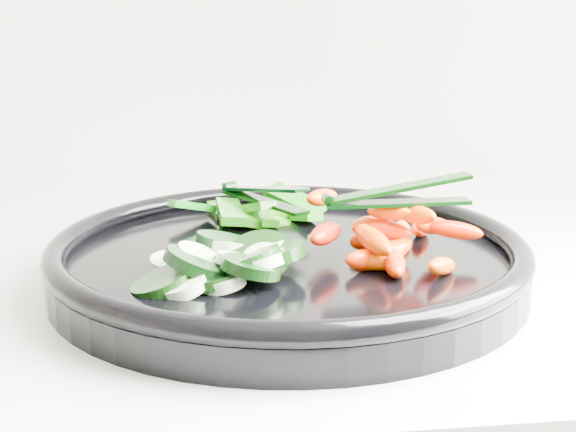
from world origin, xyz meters
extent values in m
cylinder|color=black|center=(0.49, 1.63, 0.94)|extent=(0.47, 0.47, 0.02)
torus|color=black|center=(0.49, 1.63, 0.96)|extent=(0.48, 0.48, 0.02)
cylinder|color=black|center=(0.39, 1.56, 0.96)|extent=(0.06, 0.06, 0.03)
cylinder|color=beige|center=(0.41, 1.55, 0.96)|extent=(0.05, 0.05, 0.02)
cylinder|color=black|center=(0.43, 1.56, 0.96)|extent=(0.04, 0.04, 0.02)
cylinder|color=beige|center=(0.43, 1.55, 0.96)|extent=(0.04, 0.04, 0.02)
cylinder|color=black|center=(0.43, 1.60, 0.96)|extent=(0.06, 0.06, 0.03)
cylinder|color=beige|center=(0.43, 1.61, 0.96)|extent=(0.04, 0.04, 0.02)
cylinder|color=black|center=(0.41, 1.60, 0.96)|extent=(0.06, 0.06, 0.02)
cylinder|color=#B2D0A6|center=(0.40, 1.59, 0.96)|extent=(0.04, 0.04, 0.01)
cylinder|color=black|center=(0.41, 1.58, 0.96)|extent=(0.04, 0.05, 0.02)
cylinder|color=beige|center=(0.40, 1.60, 0.96)|extent=(0.04, 0.04, 0.02)
cylinder|color=black|center=(0.45, 1.57, 0.97)|extent=(0.07, 0.07, 0.03)
cylinder|color=#D2F4C3|center=(0.46, 1.56, 0.97)|extent=(0.04, 0.04, 0.02)
cylinder|color=black|center=(0.44, 1.61, 0.97)|extent=(0.06, 0.06, 0.02)
cylinder|color=beige|center=(0.44, 1.60, 0.97)|extent=(0.05, 0.05, 0.02)
cylinder|color=black|center=(0.42, 1.56, 0.97)|extent=(0.06, 0.06, 0.03)
cylinder|color=beige|center=(0.42, 1.58, 0.97)|extent=(0.04, 0.04, 0.02)
cylinder|color=black|center=(0.46, 1.58, 0.97)|extent=(0.06, 0.05, 0.03)
cylinder|color=beige|center=(0.46, 1.57, 0.97)|extent=(0.03, 0.03, 0.02)
cylinder|color=black|center=(0.47, 1.58, 0.97)|extent=(0.06, 0.06, 0.02)
cylinder|color=beige|center=(0.47, 1.59, 0.97)|extent=(0.05, 0.05, 0.02)
cylinder|color=black|center=(0.45, 1.55, 0.97)|extent=(0.05, 0.05, 0.02)
cylinder|color=beige|center=(0.44, 1.57, 0.97)|extent=(0.04, 0.04, 0.01)
ellipsoid|color=#E45700|center=(0.56, 1.59, 0.96)|extent=(0.05, 0.04, 0.03)
ellipsoid|color=#F45700|center=(0.54, 1.57, 0.96)|extent=(0.04, 0.02, 0.02)
ellipsoid|color=#F32900|center=(0.56, 1.57, 0.96)|extent=(0.02, 0.05, 0.02)
ellipsoid|color=#FF3700|center=(0.56, 1.62, 0.96)|extent=(0.03, 0.05, 0.03)
ellipsoid|color=#FF4A00|center=(0.59, 1.55, 0.96)|extent=(0.04, 0.04, 0.02)
ellipsoid|color=#DD5300|center=(0.55, 1.63, 0.96)|extent=(0.04, 0.05, 0.02)
ellipsoid|color=#F21B00|center=(0.54, 1.58, 0.96)|extent=(0.05, 0.04, 0.02)
ellipsoid|color=#F23200|center=(0.60, 1.66, 0.96)|extent=(0.03, 0.05, 0.02)
ellipsoid|color=#FF4000|center=(0.58, 1.64, 0.96)|extent=(0.03, 0.05, 0.02)
ellipsoid|color=#FF2100|center=(0.51, 1.60, 0.98)|extent=(0.04, 0.06, 0.02)
ellipsoid|color=#EA3800|center=(0.60, 1.61, 0.98)|extent=(0.04, 0.04, 0.03)
ellipsoid|color=#FF4500|center=(0.55, 1.62, 0.98)|extent=(0.04, 0.04, 0.02)
ellipsoid|color=#E64C00|center=(0.55, 1.58, 0.98)|extent=(0.03, 0.06, 0.02)
ellipsoid|color=#FF2700|center=(0.56, 1.61, 0.98)|extent=(0.05, 0.02, 0.02)
ellipsoid|color=#EC2C00|center=(0.61, 1.60, 0.98)|extent=(0.05, 0.02, 0.02)
ellipsoid|color=#F24900|center=(0.58, 1.59, 0.99)|extent=(0.03, 0.04, 0.02)
ellipsoid|color=#E34A00|center=(0.52, 1.66, 0.99)|extent=(0.04, 0.04, 0.02)
ellipsoid|color=#E15600|center=(0.56, 1.61, 0.99)|extent=(0.04, 0.04, 0.02)
cube|color=#14710A|center=(0.47, 1.73, 0.96)|extent=(0.05, 0.05, 0.02)
cube|color=#256F0A|center=(0.48, 1.71, 0.96)|extent=(0.07, 0.05, 0.03)
cube|color=#22720A|center=(0.51, 1.72, 0.96)|extent=(0.03, 0.05, 0.02)
cube|color=#25730A|center=(0.48, 1.71, 0.96)|extent=(0.02, 0.04, 0.01)
cube|color=#216309|center=(0.48, 1.73, 0.96)|extent=(0.07, 0.03, 0.02)
cube|color=#23740B|center=(0.44, 1.76, 0.96)|extent=(0.02, 0.05, 0.01)
cube|color=#1D730B|center=(0.45, 1.73, 0.96)|extent=(0.02, 0.06, 0.03)
cube|color=#246A0A|center=(0.46, 1.71, 0.97)|extent=(0.05, 0.06, 0.03)
cube|color=#096710|center=(0.42, 1.73, 0.97)|extent=(0.05, 0.03, 0.02)
cube|color=#0C6009|center=(0.45, 1.71, 0.97)|extent=(0.02, 0.07, 0.01)
cube|color=#0D740B|center=(0.51, 1.75, 0.97)|extent=(0.05, 0.07, 0.02)
cylinder|color=black|center=(0.52, 1.60, 1.00)|extent=(0.01, 0.01, 0.01)
cube|color=black|center=(0.57, 1.60, 1.00)|extent=(0.11, 0.02, 0.00)
cube|color=black|center=(0.57, 1.60, 1.01)|extent=(0.11, 0.02, 0.02)
cylinder|color=black|center=(0.45, 1.77, 0.98)|extent=(0.01, 0.01, 0.01)
cube|color=black|center=(0.48, 1.72, 0.97)|extent=(0.07, 0.10, 0.00)
cube|color=black|center=(0.48, 1.72, 0.99)|extent=(0.07, 0.10, 0.02)
camera|label=1|loc=(0.41, 1.03, 1.14)|focal=50.00mm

